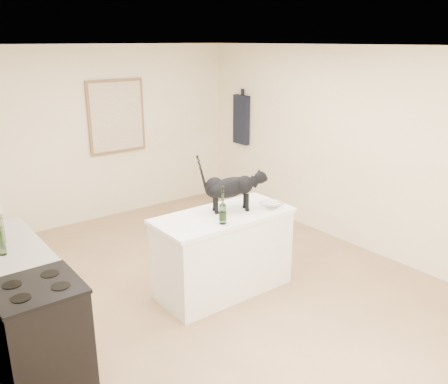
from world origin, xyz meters
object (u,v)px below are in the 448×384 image
at_px(stove, 44,340).
at_px(black_cat, 230,190).
at_px(glass_bowl, 271,205).
at_px(wine_bottle, 223,207).

bearing_deg(stove, black_cat, 11.21).
relative_size(black_cat, glass_bowl, 2.81).
relative_size(stove, black_cat, 1.33).
relative_size(stove, wine_bottle, 2.62).
distance_m(black_cat, glass_bowl, 0.51).
xyz_separation_m(black_cat, glass_bowl, (0.42, -0.20, -0.21)).
bearing_deg(black_cat, wine_bottle, -115.82).
relative_size(black_cat, wine_bottle, 1.97).
bearing_deg(black_cat, glass_bowl, -2.18).
height_order(black_cat, wine_bottle, black_cat).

